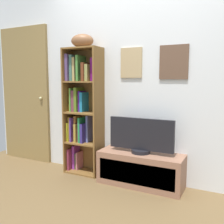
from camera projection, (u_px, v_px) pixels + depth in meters
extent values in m
cube|color=brown|center=(96.00, 224.00, 2.22)|extent=(5.20, 5.20, 0.04)
cube|color=silver|center=(142.00, 77.00, 3.06)|extent=(4.80, 0.06, 2.54)
cube|color=tan|center=(131.00, 63.00, 3.06)|extent=(0.28, 0.02, 0.36)
cube|color=#90ACB3|center=(131.00, 63.00, 3.06)|extent=(0.23, 0.01, 0.31)
cube|color=brown|center=(174.00, 62.00, 2.83)|extent=(0.32, 0.02, 0.38)
cube|color=#99A8BA|center=(174.00, 62.00, 2.83)|extent=(0.27, 0.01, 0.33)
cube|color=brown|center=(69.00, 111.00, 3.41)|extent=(0.02, 0.27, 1.65)
cube|color=brown|center=(99.00, 113.00, 3.20)|extent=(0.02, 0.27, 1.65)
cube|color=brown|center=(89.00, 111.00, 3.42)|extent=(0.49, 0.01, 1.65)
cube|color=brown|center=(84.00, 172.00, 3.41)|extent=(0.45, 0.26, 0.02)
cube|color=brown|center=(84.00, 143.00, 3.36)|extent=(0.45, 0.26, 0.02)
cube|color=brown|center=(83.00, 113.00, 3.31)|extent=(0.45, 0.26, 0.02)
cube|color=brown|center=(83.00, 82.00, 3.26)|extent=(0.45, 0.26, 0.02)
cube|color=brown|center=(82.00, 48.00, 3.20)|extent=(0.45, 0.26, 0.02)
cube|color=#852F4C|center=(72.00, 158.00, 3.50)|extent=(0.03, 0.21, 0.29)
cube|color=purple|center=(76.00, 157.00, 3.51)|extent=(0.04, 0.15, 0.32)
cube|color=#505D30|center=(78.00, 160.00, 3.50)|extent=(0.03, 0.14, 0.22)
cube|color=#C27184|center=(80.00, 160.00, 3.48)|extent=(0.02, 0.15, 0.24)
cube|color=gold|center=(72.00, 131.00, 3.45)|extent=(0.02, 0.21, 0.25)
cube|color=olive|center=(73.00, 128.00, 3.44)|extent=(0.03, 0.21, 0.33)
cube|color=#56328F|center=(75.00, 129.00, 3.42)|extent=(0.02, 0.22, 0.32)
cube|color=#BC793A|center=(78.00, 128.00, 3.43)|extent=(0.03, 0.16, 0.34)
cube|color=olive|center=(79.00, 132.00, 3.39)|extent=(0.03, 0.22, 0.24)
cube|color=#913064|center=(82.00, 132.00, 3.39)|extent=(0.03, 0.18, 0.26)
cube|color=#248646|center=(83.00, 129.00, 3.36)|extent=(0.03, 0.22, 0.33)
cube|color=navy|center=(85.00, 132.00, 3.35)|extent=(0.04, 0.22, 0.25)
cube|color=#6976CB|center=(89.00, 129.00, 3.36)|extent=(0.03, 0.14, 0.35)
cube|color=brown|center=(73.00, 100.00, 3.42)|extent=(0.04, 0.15, 0.31)
cube|color=#5FAE45|center=(74.00, 100.00, 3.39)|extent=(0.02, 0.19, 0.31)
cube|color=brown|center=(76.00, 101.00, 3.38)|extent=(0.04, 0.19, 0.28)
cube|color=#557621|center=(79.00, 99.00, 3.35)|extent=(0.04, 0.20, 0.32)
cube|color=#47188C|center=(82.00, 101.00, 3.35)|extent=(0.03, 0.16, 0.27)
cube|color=#1F7FB5|center=(84.00, 102.00, 3.33)|extent=(0.04, 0.17, 0.25)
cube|color=#5B4476|center=(71.00, 68.00, 3.34)|extent=(0.04, 0.22, 0.35)
cube|color=#436F60|center=(74.00, 68.00, 3.33)|extent=(0.04, 0.19, 0.34)
cube|color=tan|center=(77.00, 69.00, 3.32)|extent=(0.04, 0.18, 0.30)
cube|color=navy|center=(80.00, 69.00, 3.31)|extent=(0.02, 0.16, 0.33)
cube|color=#478538|center=(81.00, 68.00, 3.28)|extent=(0.03, 0.21, 0.33)
cube|color=#30465E|center=(85.00, 73.00, 3.29)|extent=(0.04, 0.14, 0.21)
cube|color=#612D18|center=(87.00, 72.00, 3.24)|extent=(0.04, 0.21, 0.23)
cube|color=olive|center=(90.00, 73.00, 3.22)|extent=(0.04, 0.20, 0.21)
cube|color=#721570|center=(94.00, 70.00, 3.22)|extent=(0.03, 0.15, 0.29)
ellipsoid|color=brown|center=(82.00, 41.00, 3.19)|extent=(0.33, 0.25, 0.17)
cube|color=#8E624B|center=(141.00, 169.00, 2.98)|extent=(1.00, 0.36, 0.39)
cube|color=brown|center=(135.00, 174.00, 2.82)|extent=(0.90, 0.01, 0.25)
cylinder|color=black|center=(141.00, 151.00, 2.95)|extent=(0.22, 0.22, 0.04)
cube|color=black|center=(141.00, 134.00, 2.93)|extent=(0.77, 0.04, 0.37)
cube|color=white|center=(141.00, 134.00, 2.91)|extent=(0.73, 0.01, 0.33)
cube|color=olive|center=(26.00, 95.00, 3.89)|extent=(0.89, 0.04, 2.03)
cube|color=brown|center=(24.00, 68.00, 3.82)|extent=(0.57, 0.01, 0.73)
cube|color=brown|center=(26.00, 123.00, 3.93)|extent=(0.57, 0.01, 0.73)
sphere|color=tan|center=(41.00, 98.00, 3.70)|extent=(0.04, 0.04, 0.04)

